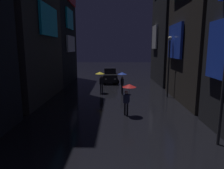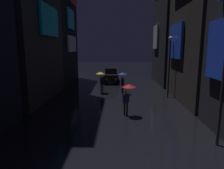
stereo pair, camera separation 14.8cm
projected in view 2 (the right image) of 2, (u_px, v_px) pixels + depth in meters
building_left_far at (55, 26)px, 25.03m from camera, size 4.25×8.11×14.32m
building_right_far at (176, 11)px, 24.27m from camera, size 4.25×7.96×17.69m
pedestrian_foreground_right_yellow at (101, 76)px, 19.63m from camera, size 0.90×0.90×2.12m
pedestrian_far_right_blue at (123, 77)px, 19.28m from camera, size 0.90×0.90×2.12m
pedestrian_near_crossing_red at (128, 91)px, 12.91m from camera, size 0.90×0.90×2.12m
car_distant at (111, 75)px, 25.84m from camera, size 2.42×4.23×1.92m
streetlamp_right_far at (169, 60)px, 17.60m from camera, size 0.36×0.36×5.42m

